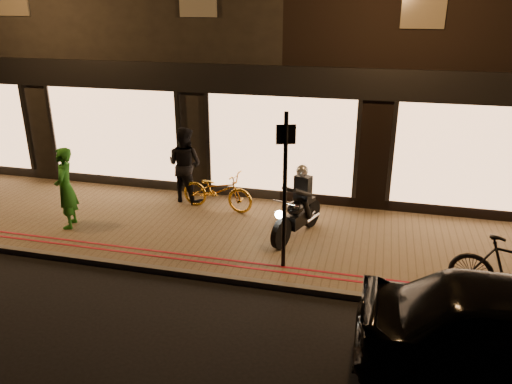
% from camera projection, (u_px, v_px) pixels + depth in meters
% --- Properties ---
extents(ground, '(90.00, 90.00, 0.00)m').
position_uv_depth(ground, '(236.00, 285.00, 9.20)').
color(ground, black).
rests_on(ground, ground).
extents(sidewalk, '(50.00, 4.00, 0.12)m').
position_uv_depth(sidewalk, '(261.00, 236.00, 10.99)').
color(sidewalk, brown).
rests_on(sidewalk, ground).
extents(kerb_stone, '(50.00, 0.14, 0.12)m').
position_uv_depth(kerb_stone, '(236.00, 280.00, 9.22)').
color(kerb_stone, '#59544C').
rests_on(kerb_stone, ground).
extents(red_kerb_lines, '(50.00, 0.26, 0.01)m').
position_uv_depth(red_kerb_lines, '(244.00, 264.00, 9.65)').
color(red_kerb_lines, maroon).
rests_on(red_kerb_lines, sidewalk).
extents(building_row, '(48.00, 10.11, 8.50)m').
position_uv_depth(building_row, '(314.00, 23.00, 15.83)').
color(building_row, black).
rests_on(building_row, ground).
extents(motorcycle, '(0.87, 1.87, 1.59)m').
position_uv_depth(motorcycle, '(298.00, 210.00, 10.64)').
color(motorcycle, black).
rests_on(motorcycle, sidewalk).
extents(sign_post, '(0.34, 0.14, 3.00)m').
position_uv_depth(sign_post, '(285.00, 184.00, 9.01)').
color(sign_post, black).
rests_on(sign_post, sidewalk).
extents(bicycle_gold, '(1.92, 0.90, 0.97)m').
position_uv_depth(bicycle_gold, '(217.00, 190.00, 12.08)').
color(bicycle_gold, gold).
rests_on(bicycle_gold, sidewalk).
extents(bicycle_dark, '(2.04, 1.16, 1.18)m').
position_uv_depth(bicycle_dark, '(511.00, 272.00, 8.21)').
color(bicycle_dark, black).
rests_on(bicycle_dark, sidewalk).
extents(person_green, '(0.64, 0.78, 1.83)m').
position_uv_depth(person_green, '(66.00, 188.00, 11.00)').
color(person_green, '#1F691C').
rests_on(person_green, sidewalk).
extents(person_dark, '(1.07, 0.92, 1.92)m').
position_uv_depth(person_dark, '(185.00, 165.00, 12.45)').
color(person_dark, black).
rests_on(person_dark, sidewalk).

